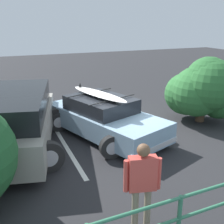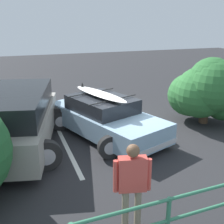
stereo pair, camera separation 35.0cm
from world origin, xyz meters
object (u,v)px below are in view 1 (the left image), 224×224
at_px(sedan_car, 104,117).
at_px(person_bystander, 142,180).
at_px(suv_car, 13,121).
at_px(bush_near_left, 202,89).

bearing_deg(sedan_car, person_bystander, 77.54).
xyz_separation_m(suv_car, bush_near_left, (-6.16, 0.16, 0.33)).
bearing_deg(person_bystander, suv_car, -67.20).
relative_size(person_bystander, bush_near_left, 0.65).
height_order(suv_car, bush_near_left, bush_near_left).
bearing_deg(suv_car, sedan_car, -178.74).
xyz_separation_m(suv_car, person_bystander, (-1.72, 4.08, 0.11)).
distance_m(sedan_car, person_bystander, 4.26).
distance_m(suv_car, person_bystander, 4.43).
relative_size(sedan_car, person_bystander, 2.78).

